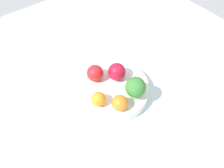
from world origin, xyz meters
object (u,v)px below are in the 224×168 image
at_px(apple_green, 95,73).
at_px(apple_red, 117,72).
at_px(orange_front, 98,99).
at_px(grape_cluster, 136,81).
at_px(broccoli, 135,88).
at_px(bowl, 112,90).
at_px(orange_back, 120,103).

bearing_deg(apple_green, apple_red, 56.36).
height_order(orange_front, grape_cluster, orange_front).
bearing_deg(broccoli, grape_cluster, 132.85).
height_order(broccoli, orange_front, broccoli).
bearing_deg(bowl, apple_red, 119.55).
bearing_deg(orange_front, orange_back, 39.60).
distance_m(bowl, apple_green, 0.07).
distance_m(bowl, grape_cluster, 0.08).
distance_m(apple_red, orange_front, 0.11).
xyz_separation_m(apple_red, orange_front, (0.04, -0.10, -0.01)).
xyz_separation_m(bowl, apple_red, (-0.02, 0.03, 0.04)).
xyz_separation_m(broccoli, orange_front, (-0.04, -0.09, -0.02)).
relative_size(apple_green, orange_back, 1.13).
bearing_deg(orange_front, apple_green, 150.84).
bearing_deg(orange_back, apple_green, 177.04).
bearing_deg(orange_front, apple_red, 114.07).
height_order(bowl, apple_red, apple_red).
height_order(broccoli, orange_back, broccoli).
relative_size(apple_red, grape_cluster, 1.69).
xyz_separation_m(bowl, orange_front, (0.03, -0.07, 0.04)).
xyz_separation_m(broccoli, orange_back, (0.00, -0.06, -0.02)).
bearing_deg(grape_cluster, orange_back, -67.76).
relative_size(orange_back, grape_cluster, 1.41).
xyz_separation_m(apple_green, orange_back, (0.13, -0.01, -0.00)).
distance_m(broccoli, grape_cluster, 0.06).
distance_m(bowl, orange_back, 0.09).
relative_size(bowl, apple_green, 4.38).
xyz_separation_m(orange_front, orange_back, (0.05, 0.04, 0.00)).
bearing_deg(grape_cluster, orange_front, -92.99).
bearing_deg(bowl, orange_front, -68.70).
xyz_separation_m(apple_red, grape_cluster, (0.05, 0.03, -0.02)).
bearing_deg(apple_red, apple_green, -123.64).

